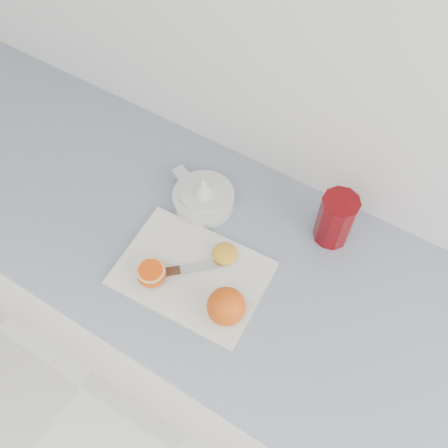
% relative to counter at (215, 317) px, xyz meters
% --- Properties ---
extents(counter, '(2.32, 0.64, 0.89)m').
position_rel_counter_xyz_m(counter, '(0.00, 0.00, 0.00)').
color(counter, white).
rests_on(counter, ground).
extents(cutting_board, '(0.36, 0.27, 0.01)m').
position_rel_counter_xyz_m(cutting_board, '(-0.00, -0.09, 0.45)').
color(cutting_board, silver).
rests_on(cutting_board, counter).
extents(whole_orange, '(0.09, 0.09, 0.09)m').
position_rel_counter_xyz_m(whole_orange, '(0.12, -0.13, 0.50)').
color(whole_orange, '#CB4901').
rests_on(whole_orange, cutting_board).
extents(half_orange, '(0.07, 0.07, 0.04)m').
position_rel_counter_xyz_m(half_orange, '(-0.07, -0.15, 0.48)').
color(half_orange, '#CB4901').
rests_on(half_orange, cutting_board).
extents(squeezed_shell, '(0.06, 0.06, 0.03)m').
position_rel_counter_xyz_m(squeezed_shell, '(0.04, -0.01, 0.47)').
color(squeezed_shell, gold).
rests_on(squeezed_shell, cutting_board).
extents(paring_knife, '(0.17, 0.15, 0.01)m').
position_rel_counter_xyz_m(paring_knife, '(-0.05, -0.11, 0.46)').
color(paring_knife, '#4D2213').
rests_on(paring_knife, cutting_board).
extents(citrus_juicer, '(0.20, 0.16, 0.11)m').
position_rel_counter_xyz_m(citrus_juicer, '(-0.09, 0.10, 0.47)').
color(citrus_juicer, silver).
rests_on(citrus_juicer, counter).
extents(red_tumbler, '(0.09, 0.09, 0.15)m').
position_rel_counter_xyz_m(red_tumbler, '(0.23, 0.19, 0.51)').
color(red_tumbler, '#660408').
rests_on(red_tumbler, counter).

